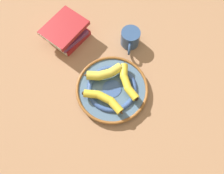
% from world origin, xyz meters
% --- Properties ---
extents(ground_plane, '(2.80, 2.80, 0.00)m').
position_xyz_m(ground_plane, '(0.00, 0.00, 0.00)').
color(ground_plane, '#A87A56').
extents(decorative_bowl, '(0.32, 0.32, 0.04)m').
position_xyz_m(decorative_bowl, '(0.03, 0.02, 0.02)').
color(decorative_bowl, slate).
rests_on(decorative_bowl, ground_plane).
extents(banana_a, '(0.18, 0.10, 0.03)m').
position_xyz_m(banana_a, '(0.00, -0.04, 0.05)').
color(banana_a, yellow).
rests_on(banana_a, decorative_bowl).
extents(banana_b, '(0.18, 0.09, 0.03)m').
position_xyz_m(banana_b, '(0.00, 0.08, 0.05)').
color(banana_b, yellow).
rests_on(banana_b, decorative_bowl).
extents(banana_c, '(0.10, 0.17, 0.04)m').
position_xyz_m(banana_c, '(0.09, 0.01, 0.06)').
color(banana_c, yellow).
rests_on(banana_c, decorative_bowl).
extents(book_stack, '(0.19, 0.22, 0.09)m').
position_xyz_m(book_stack, '(0.38, 0.01, 0.05)').
color(book_stack, '#AD2328').
rests_on(book_stack, ground_plane).
extents(coffee_mug, '(0.11, 0.11, 0.08)m').
position_xyz_m(coffee_mug, '(0.16, -0.20, 0.04)').
color(coffee_mug, '#335184').
rests_on(coffee_mug, ground_plane).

